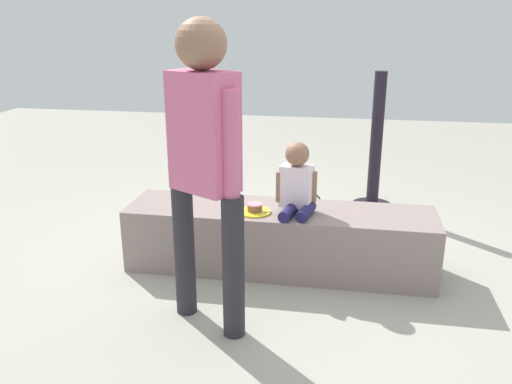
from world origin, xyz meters
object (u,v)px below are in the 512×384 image
cake_plate (255,210)px  adult_standing (204,152)px  cake_box_white (195,222)px  gift_bag (236,219)px  water_bottle_near_gift (226,205)px  water_bottle_far_side (336,215)px  handbag_black_leather (308,218)px  child_seated (297,182)px

cake_plate → adult_standing: bearing=-102.5°
cake_box_white → gift_bag: bearing=-17.5°
water_bottle_near_gift → water_bottle_far_side: bearing=-6.0°
water_bottle_near_gift → cake_plate: bearing=-66.7°
gift_bag → cake_plate: bearing=-66.1°
handbag_black_leather → water_bottle_near_gift: bearing=161.5°
cake_plate → gift_bag: bearing=113.9°
adult_standing → cake_plate: 0.90m
cake_box_white → cake_plate: bearing=-47.8°
child_seated → cake_box_white: 1.27m
water_bottle_far_side → cake_box_white: bearing=-168.0°
water_bottle_near_gift → water_bottle_far_side: size_ratio=0.90×
cake_plate → gift_bag: 0.71m
water_bottle_near_gift → cake_box_white: 0.40m
water_bottle_near_gift → water_bottle_far_side: water_bottle_far_side is taller
water_bottle_near_gift → handbag_black_leather: (0.76, -0.25, 0.03)m
adult_standing → handbag_black_leather: (0.46, 1.48, -0.91)m
child_seated → water_bottle_far_side: size_ratio=2.08×
water_bottle_near_gift → handbag_black_leather: bearing=-18.5°
water_bottle_far_side → handbag_black_leather: handbag_black_leather is taller
child_seated → handbag_black_leather: bearing=87.7°
adult_standing → gift_bag: adult_standing is taller
child_seated → cake_box_white: child_seated is taller
adult_standing → cake_box_white: size_ratio=5.43×
water_bottle_near_gift → handbag_black_leather: size_ratio=0.60×
gift_bag → cake_box_white: (-0.38, 0.12, -0.10)m
gift_bag → cake_box_white: size_ratio=1.14×
handbag_black_leather → child_seated: bearing=-92.3°
cake_plate → water_bottle_far_side: size_ratio=0.97×
adult_standing → water_bottle_far_side: (0.69, 1.63, -0.93)m
gift_bag → child_seated: bearing=-44.5°
cake_plate → water_bottle_far_side: 1.15m
child_seated → water_bottle_near_gift: child_seated is taller
cake_plate → cake_box_white: cake_plate is taller
water_bottle_near_gift → water_bottle_far_side: (0.99, -0.10, 0.01)m
water_bottle_far_side → cake_box_white: 1.20m
cake_plate → cake_box_white: (-0.64, 0.70, -0.41)m
cake_box_white → water_bottle_near_gift: bearing=62.9°
water_bottle_near_gift → adult_standing: bearing=-80.0°
cake_plate → handbag_black_leather: bearing=69.2°
adult_standing → water_bottle_near_gift: bearing=100.0°
child_seated → handbag_black_leather: (0.03, 0.74, -0.54)m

